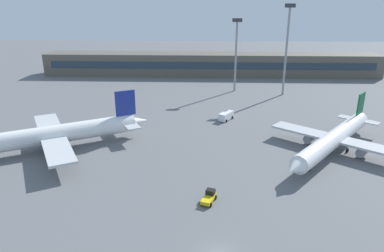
{
  "coord_description": "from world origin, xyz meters",
  "views": [
    {
      "loc": [
        -2.01,
        -36.23,
        30.41
      ],
      "look_at": [
        -5.05,
        40.0,
        3.0
      ],
      "focal_mm": 33.23,
      "sensor_mm": 36.0,
      "label": 1
    }
  ],
  "objects_px": {
    "baggage_tug_yellow": "(209,197)",
    "floodlight_tower_east": "(236,50)",
    "service_van_white": "(226,116)",
    "airplane_near": "(46,136)",
    "floodlight_tower_west": "(287,44)",
    "airplane_mid": "(334,139)"
  },
  "relations": [
    {
      "from": "service_van_white",
      "to": "floodlight_tower_west",
      "type": "bearing_deg",
      "value": 53.21
    },
    {
      "from": "airplane_mid",
      "to": "floodlight_tower_east",
      "type": "xyz_separation_m",
      "value": [
        -16.61,
        52.19,
        11.18
      ]
    },
    {
      "from": "airplane_near",
      "to": "floodlight_tower_west",
      "type": "height_order",
      "value": "floodlight_tower_west"
    },
    {
      "from": "baggage_tug_yellow",
      "to": "floodlight_tower_east",
      "type": "height_order",
      "value": "floodlight_tower_east"
    },
    {
      "from": "baggage_tug_yellow",
      "to": "floodlight_tower_east",
      "type": "distance_m",
      "value": 74.08
    },
    {
      "from": "airplane_mid",
      "to": "floodlight_tower_west",
      "type": "xyz_separation_m",
      "value": [
        -0.85,
        47.62,
        13.57
      ]
    },
    {
      "from": "airplane_mid",
      "to": "baggage_tug_yellow",
      "type": "xyz_separation_m",
      "value": [
        -25.87,
        -20.08,
        -2.21
      ]
    },
    {
      "from": "service_van_white",
      "to": "floodlight_tower_east",
      "type": "xyz_separation_m",
      "value": [
        4.52,
        31.69,
        13.08
      ]
    },
    {
      "from": "airplane_mid",
      "to": "floodlight_tower_east",
      "type": "distance_m",
      "value": 55.9
    },
    {
      "from": "airplane_mid",
      "to": "baggage_tug_yellow",
      "type": "bearing_deg",
      "value": -142.18
    },
    {
      "from": "service_van_white",
      "to": "airplane_mid",
      "type": "bearing_deg",
      "value": -44.13
    },
    {
      "from": "floodlight_tower_west",
      "to": "airplane_mid",
      "type": "bearing_deg",
      "value": -88.98
    },
    {
      "from": "baggage_tug_yellow",
      "to": "floodlight_tower_east",
      "type": "relative_size",
      "value": 0.16
    },
    {
      "from": "airplane_near",
      "to": "service_van_white",
      "type": "xyz_separation_m",
      "value": [
        38.79,
        22.03,
        -2.28
      ]
    },
    {
      "from": "airplane_near",
      "to": "baggage_tug_yellow",
      "type": "relative_size",
      "value": 10.47
    },
    {
      "from": "floodlight_tower_west",
      "to": "floodlight_tower_east",
      "type": "distance_m",
      "value": 16.58
    },
    {
      "from": "airplane_near",
      "to": "baggage_tug_yellow",
      "type": "bearing_deg",
      "value": -28.57
    },
    {
      "from": "baggage_tug_yellow",
      "to": "airplane_mid",
      "type": "bearing_deg",
      "value": 37.82
    },
    {
      "from": "service_van_white",
      "to": "floodlight_tower_west",
      "type": "distance_m",
      "value": 37.23
    },
    {
      "from": "floodlight_tower_east",
      "to": "airplane_near",
      "type": "bearing_deg",
      "value": -128.88
    },
    {
      "from": "baggage_tug_yellow",
      "to": "service_van_white",
      "type": "xyz_separation_m",
      "value": [
        4.73,
        40.58,
        0.31
      ]
    },
    {
      "from": "floodlight_tower_west",
      "to": "floodlight_tower_east",
      "type": "xyz_separation_m",
      "value": [
        -15.76,
        4.57,
        -2.38
      ]
    }
  ]
}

